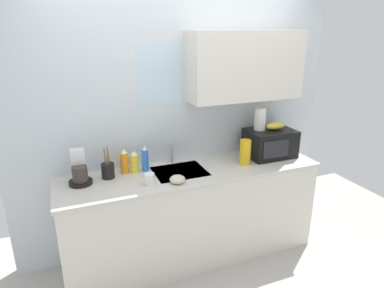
{
  "coord_description": "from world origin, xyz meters",
  "views": [
    {
      "loc": [
        -1.05,
        -2.6,
        2.11
      ],
      "look_at": [
        0.0,
        0.0,
        1.15
      ],
      "focal_mm": 31.6,
      "sensor_mm": 36.0,
      "label": 1
    }
  ],
  "objects": [
    {
      "name": "small_bowl",
      "position": [
        -0.21,
        -0.2,
        0.93
      ],
      "size": [
        0.13,
        0.13,
        0.06
      ],
      "primitive_type": "ellipsoid",
      "color": "beige",
      "rests_on": "counter_unit"
    },
    {
      "name": "dish_soap_bottle_yellow",
      "position": [
        -0.49,
        0.15,
        0.99
      ],
      "size": [
        0.07,
        0.07,
        0.2
      ],
      "color": "yellow",
      "rests_on": "counter_unit"
    },
    {
      "name": "banana_bunch",
      "position": [
        0.9,
        0.05,
        1.2
      ],
      "size": [
        0.2,
        0.11,
        0.07
      ],
      "primitive_type": "ellipsoid",
      "color": "gold",
      "rests_on": "microwave"
    },
    {
      "name": "kitchen_wall_assembly",
      "position": [
        0.12,
        0.3,
        1.37
      ],
      "size": [
        3.15,
        0.42,
        2.5
      ],
      "color": "silver",
      "rests_on": "ground"
    },
    {
      "name": "paper_towel_roll",
      "position": [
        0.75,
        0.1,
        1.28
      ],
      "size": [
        0.11,
        0.11,
        0.22
      ],
      "primitive_type": "cylinder",
      "color": "white",
      "rests_on": "microwave"
    },
    {
      "name": "dish_soap_bottle_blue",
      "position": [
        -0.39,
        0.15,
        1.01
      ],
      "size": [
        0.06,
        0.06,
        0.24
      ],
      "color": "blue",
      "rests_on": "counter_unit"
    },
    {
      "name": "coffee_maker",
      "position": [
        -0.95,
        0.11,
        1.0
      ],
      "size": [
        0.19,
        0.21,
        0.28
      ],
      "color": "black",
      "rests_on": "counter_unit"
    },
    {
      "name": "cereal_canister",
      "position": [
        0.51,
        -0.05,
        1.02
      ],
      "size": [
        0.1,
        0.1,
        0.24
      ],
      "primitive_type": "cylinder",
      "color": "gold",
      "rests_on": "counter_unit"
    },
    {
      "name": "sink_faucet",
      "position": [
        -0.11,
        0.24,
        1.0
      ],
      "size": [
        0.03,
        0.03,
        0.19
      ],
      "primitive_type": "cylinder",
      "color": "#B2B5BA",
      "rests_on": "counter_unit"
    },
    {
      "name": "mug_white",
      "position": [
        -0.43,
        -0.14,
        0.95
      ],
      "size": [
        0.08,
        0.08,
        0.09
      ],
      "primitive_type": "cylinder",
      "color": "white",
      "rests_on": "counter_unit"
    },
    {
      "name": "utensil_crock",
      "position": [
        -0.72,
        0.12,
        0.97
      ],
      "size": [
        0.11,
        0.11,
        0.3
      ],
      "color": "black",
      "rests_on": "counter_unit"
    },
    {
      "name": "microwave",
      "position": [
        0.85,
        0.05,
        1.04
      ],
      "size": [
        0.46,
        0.35,
        0.27
      ],
      "color": "black",
      "rests_on": "counter_unit"
    },
    {
      "name": "dish_soap_bottle_orange",
      "position": [
        -0.57,
        0.17,
        1.0
      ],
      "size": [
        0.07,
        0.07,
        0.22
      ],
      "color": "orange",
      "rests_on": "counter_unit"
    },
    {
      "name": "counter_unit",
      "position": [
        -0.0,
        0.0,
        0.46
      ],
      "size": [
        2.38,
        0.63,
        0.9
      ],
      "color": "silver",
      "rests_on": "ground"
    }
  ]
}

